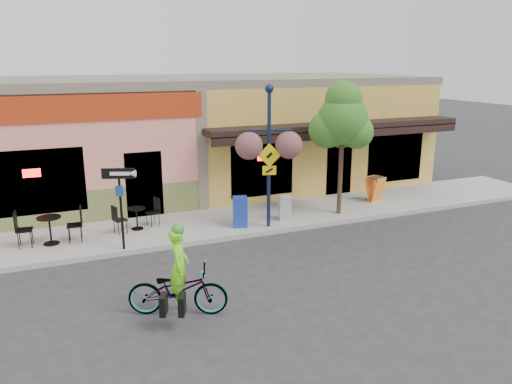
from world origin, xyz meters
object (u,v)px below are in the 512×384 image
Objects in this scene: lamp_post at (269,158)px; newspaper_box_grey at (285,208)px; building at (197,132)px; cyclist_rider at (180,278)px; newspaper_box_blue at (240,212)px; one_way_sign at (121,209)px; bicycle at (178,290)px; street_tree at (342,148)px.

newspaper_box_grey is (0.76, 0.40, -1.77)m from lamp_post.
building is 22.93× the size of newspaper_box_grey.
cyclist_rider is 5.32m from newspaper_box_blue.
cyclist_rider is 0.72× the size of one_way_sign.
one_way_sign is at bearing -157.04° from newspaper_box_grey.
newspaper_box_grey is (5.20, 0.62, -0.74)m from one_way_sign.
lamp_post is 4.56m from one_way_sign.
one_way_sign is 2.86× the size of newspaper_box_grey.
cyclist_rider is at bearing -107.74° from newspaper_box_blue.
lamp_post is 1.97m from newspaper_box_grey.
building is at bearing 79.66° from one_way_sign.
building reaches higher than newspaper_box_grey.
bicycle is 0.47× the size of street_tree.
one_way_sign is (-0.55, 3.84, 0.74)m from bicycle.
one_way_sign is (-4.44, -0.23, -1.04)m from lamp_post.
lamp_post is 5.47× the size of newspaper_box_grey.
newspaper_box_grey is 0.18× the size of street_tree.
cyclist_rider is 6.42m from newspaper_box_grey.
lamp_post is 4.55× the size of newspaper_box_blue.
newspaper_box_grey is at bearing 43.54° from lamp_post.
building is 11.35m from cyclist_rider.
street_tree is at bearing 13.91° from newspaper_box_grey.
bicycle is 0.91× the size of one_way_sign.
newspaper_box_blue is 0.21× the size of street_tree.
street_tree is at bearing -33.94° from bicycle.
one_way_sign is at bearing 31.43° from cyclist_rider.
building is at bearing 115.90° from street_tree.
newspaper_box_blue is at bearing -179.79° from street_tree.
cyclist_rider is at bearing -117.46° from lamp_post.
building is 7.01m from street_tree.
newspaper_box_grey is 2.70m from street_tree.
lamp_post reaches higher than one_way_sign.
lamp_post is at bearing -3.77° from newspaper_box_blue.
building is at bearing 115.90° from newspaper_box_grey.
building reaches higher than bicycle.
street_tree reaches higher than newspaper_box_blue.
cyclist_rider is at bearing -67.41° from bicycle.
newspaper_box_blue is (-0.82, 0.31, -1.69)m from lamp_post.
street_tree is (6.64, 4.39, 1.83)m from bicycle.
lamp_post is 2.77m from street_tree.
bicycle is (-3.58, -10.69, -1.71)m from building.
cyclist_rider reaches higher than bicycle.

